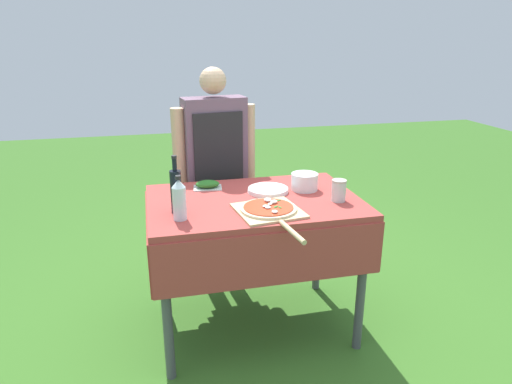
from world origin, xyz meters
TOP-DOWN VIEW (x-y plane):
  - ground_plane at (0.00, 0.00)m, footprint 12.00×12.00m
  - prep_table at (0.00, 0.00)m, footprint 1.17×0.80m
  - person_cook at (-0.12, 0.61)m, footprint 0.56×0.23m
  - pizza_on_peel at (0.03, -0.22)m, footprint 0.35×0.58m
  - oil_bottle at (-0.43, -0.10)m, footprint 0.06×0.06m
  - water_bottle at (-0.42, -0.20)m, footprint 0.07×0.07m
  - herb_container at (-0.22, 0.25)m, footprint 0.18×0.13m
  - mixing_tub at (0.32, 0.09)m, footprint 0.16×0.16m
  - plate_stack at (0.10, 0.10)m, footprint 0.23×0.23m
  - sauce_jar at (0.44, -0.13)m, footprint 0.08×0.08m

SIDE VIEW (x-z plane):
  - ground_plane at x=0.00m, z-range 0.00..0.00m
  - prep_table at x=0.00m, z-range 0.30..1.12m
  - plate_stack at x=0.10m, z-range 0.82..0.84m
  - pizza_on_peel at x=0.03m, z-range 0.81..0.86m
  - herb_container at x=-0.22m, z-range 0.82..0.87m
  - mixing_tub at x=0.32m, z-range 0.82..0.92m
  - sauce_jar at x=0.44m, z-range 0.81..0.93m
  - person_cook at x=-0.12m, z-range 0.13..1.62m
  - water_bottle at x=-0.42m, z-range 0.81..1.04m
  - oil_bottle at x=-0.43m, z-range 0.79..1.09m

